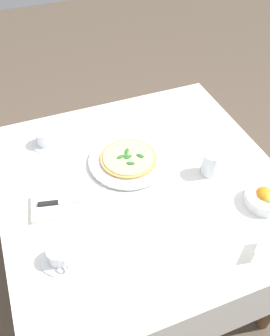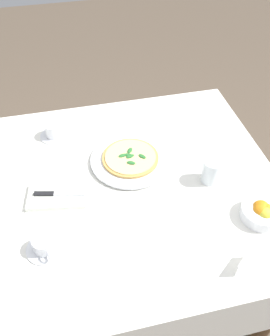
{
  "view_description": "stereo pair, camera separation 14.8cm",
  "coord_description": "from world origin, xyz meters",
  "px_view_note": "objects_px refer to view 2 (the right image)",
  "views": [
    {
      "loc": [
        -0.38,
        -0.91,
        1.82
      ],
      "look_at": [
        -0.01,
        0.06,
        0.77
      ],
      "focal_mm": 38.72,
      "sensor_mm": 36.0,
      "label": 1
    },
    {
      "loc": [
        -0.24,
        -0.96,
        1.82
      ],
      "look_at": [
        -0.01,
        0.06,
        0.77
      ],
      "focal_mm": 38.72,
      "sensor_mm": 36.0,
      "label": 2
    }
  ],
  "objects_px": {
    "pizza_plate": "(130,160)",
    "coffee_cup_right_edge": "(44,245)",
    "dinner_knife": "(57,194)",
    "menu_card": "(243,262)",
    "coffee_cup_far_right": "(54,131)",
    "water_glass_center_back": "(211,172)",
    "napkin_folded": "(57,196)",
    "citrus_bowl": "(262,212)",
    "pizza": "(130,157)"
  },
  "relations": [
    {
      "from": "coffee_cup_right_edge",
      "to": "menu_card",
      "type": "bearing_deg",
      "value": -18.88
    },
    {
      "from": "napkin_folded",
      "to": "menu_card",
      "type": "height_order",
      "value": "menu_card"
    },
    {
      "from": "water_glass_center_back",
      "to": "napkin_folded",
      "type": "bearing_deg",
      "value": 175.77
    },
    {
      "from": "pizza_plate",
      "to": "menu_card",
      "type": "relative_size",
      "value": 4.57
    },
    {
      "from": "pizza_plate",
      "to": "napkin_folded",
      "type": "relative_size",
      "value": 1.41
    },
    {
      "from": "water_glass_center_back",
      "to": "pizza",
      "type": "bearing_deg",
      "value": 148.55
    },
    {
      "from": "coffee_cup_far_right",
      "to": "dinner_knife",
      "type": "height_order",
      "value": "coffee_cup_far_right"
    },
    {
      "from": "pizza",
      "to": "water_glass_center_back",
      "type": "xyz_separation_m",
      "value": [
        0.29,
        -0.18,
        0.02
      ]
    },
    {
      "from": "pizza",
      "to": "dinner_knife",
      "type": "relative_size",
      "value": 1.22
    },
    {
      "from": "citrus_bowl",
      "to": "napkin_folded",
      "type": "bearing_deg",
      "value": 160.05
    },
    {
      "from": "pizza",
      "to": "coffee_cup_far_right",
      "type": "xyz_separation_m",
      "value": [
        -0.3,
        0.24,
        0.01
      ]
    },
    {
      "from": "napkin_folded",
      "to": "coffee_cup_far_right",
      "type": "bearing_deg",
      "value": 96.43
    },
    {
      "from": "pizza",
      "to": "coffee_cup_right_edge",
      "type": "relative_size",
      "value": 1.82
    },
    {
      "from": "napkin_folded",
      "to": "dinner_knife",
      "type": "xyz_separation_m",
      "value": [
        0.0,
        -0.0,
        0.01
      ]
    },
    {
      "from": "water_glass_center_back",
      "to": "citrus_bowl",
      "type": "height_order",
      "value": "water_glass_center_back"
    },
    {
      "from": "coffee_cup_far_right",
      "to": "dinner_knife",
      "type": "bearing_deg",
      "value": -92.41
    },
    {
      "from": "coffee_cup_far_right",
      "to": "water_glass_center_back",
      "type": "xyz_separation_m",
      "value": [
        0.59,
        -0.42,
        0.02
      ]
    },
    {
      "from": "coffee_cup_right_edge",
      "to": "citrus_bowl",
      "type": "distance_m",
      "value": 0.78
    },
    {
      "from": "water_glass_center_back",
      "to": "dinner_knife",
      "type": "xyz_separation_m",
      "value": [
        -0.6,
        0.04,
        -0.02
      ]
    },
    {
      "from": "pizza_plate",
      "to": "coffee_cup_far_right",
      "type": "relative_size",
      "value": 2.58
    },
    {
      "from": "citrus_bowl",
      "to": "menu_card",
      "type": "distance_m",
      "value": 0.23
    },
    {
      "from": "napkin_folded",
      "to": "citrus_bowl",
      "type": "xyz_separation_m",
      "value": [
        0.72,
        -0.26,
        0.02
      ]
    },
    {
      "from": "coffee_cup_right_edge",
      "to": "pizza",
      "type": "bearing_deg",
      "value": 43.3
    },
    {
      "from": "pizza",
      "to": "coffee_cup_far_right",
      "type": "distance_m",
      "value": 0.39
    },
    {
      "from": "pizza",
      "to": "coffee_cup_right_edge",
      "type": "height_order",
      "value": "coffee_cup_right_edge"
    },
    {
      "from": "coffee_cup_right_edge",
      "to": "menu_card",
      "type": "relative_size",
      "value": 1.78
    },
    {
      "from": "water_glass_center_back",
      "to": "menu_card",
      "type": "bearing_deg",
      "value": -96.15
    },
    {
      "from": "water_glass_center_back",
      "to": "citrus_bowl",
      "type": "distance_m",
      "value": 0.24
    },
    {
      "from": "coffee_cup_far_right",
      "to": "napkin_folded",
      "type": "xyz_separation_m",
      "value": [
        -0.02,
        -0.37,
        -0.02
      ]
    },
    {
      "from": "coffee_cup_right_edge",
      "to": "dinner_knife",
      "type": "height_order",
      "value": "coffee_cup_right_edge"
    },
    {
      "from": "pizza_plate",
      "to": "dinner_knife",
      "type": "distance_m",
      "value": 0.34
    },
    {
      "from": "dinner_knife",
      "to": "menu_card",
      "type": "relative_size",
      "value": 2.65
    },
    {
      "from": "pizza",
      "to": "coffee_cup_far_right",
      "type": "bearing_deg",
      "value": 140.94
    },
    {
      "from": "pizza_plate",
      "to": "coffee_cup_right_edge",
      "type": "relative_size",
      "value": 2.57
    },
    {
      "from": "menu_card",
      "to": "coffee_cup_far_right",
      "type": "bearing_deg",
      "value": 86.07
    },
    {
      "from": "coffee_cup_far_right",
      "to": "water_glass_center_back",
      "type": "bearing_deg",
      "value": -35.52
    },
    {
      "from": "pizza_plate",
      "to": "citrus_bowl",
      "type": "height_order",
      "value": "citrus_bowl"
    },
    {
      "from": "pizza_plate",
      "to": "citrus_bowl",
      "type": "bearing_deg",
      "value": -44.37
    },
    {
      "from": "pizza",
      "to": "napkin_folded",
      "type": "relative_size",
      "value": 1.0
    },
    {
      "from": "coffee_cup_far_right",
      "to": "coffee_cup_right_edge",
      "type": "xyz_separation_m",
      "value": [
        -0.08,
        -0.6,
        -0.0
      ]
    },
    {
      "from": "dinner_knife",
      "to": "citrus_bowl",
      "type": "distance_m",
      "value": 0.76
    },
    {
      "from": "pizza_plate",
      "to": "water_glass_center_back",
      "type": "relative_size",
      "value": 3.26
    },
    {
      "from": "pizza_plate",
      "to": "coffee_cup_far_right",
      "type": "bearing_deg",
      "value": 140.94
    },
    {
      "from": "water_glass_center_back",
      "to": "menu_card",
      "type": "relative_size",
      "value": 1.4
    },
    {
      "from": "napkin_folded",
      "to": "dinner_knife",
      "type": "height_order",
      "value": "dinner_knife"
    },
    {
      "from": "pizza_plate",
      "to": "napkin_folded",
      "type": "xyz_separation_m",
      "value": [
        -0.32,
        -0.13,
        -0.0
      ]
    },
    {
      "from": "pizza",
      "to": "menu_card",
      "type": "height_order",
      "value": "menu_card"
    },
    {
      "from": "pizza_plate",
      "to": "water_glass_center_back",
      "type": "xyz_separation_m",
      "value": [
        0.29,
        -0.18,
        0.03
      ]
    },
    {
      "from": "water_glass_center_back",
      "to": "dinner_knife",
      "type": "bearing_deg",
      "value": 175.81
    },
    {
      "from": "coffee_cup_far_right",
      "to": "citrus_bowl",
      "type": "bearing_deg",
      "value": -42.2
    }
  ]
}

